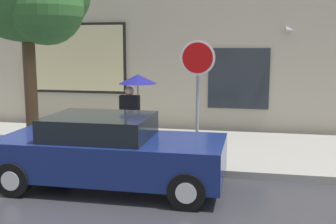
# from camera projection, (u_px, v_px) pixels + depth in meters

# --- Properties ---
(ground_plane) EXTENTS (60.00, 60.00, 0.00)m
(ground_plane) POSITION_uv_depth(u_px,v_px,m) (65.00, 184.00, 8.18)
(ground_plane) COLOR #333338
(sidewalk) EXTENTS (20.00, 4.00, 0.15)m
(sidewalk) POSITION_uv_depth(u_px,v_px,m) (114.00, 145.00, 11.08)
(sidewalk) COLOR gray
(sidewalk) RESTS_ON ground
(building_facade) EXTENTS (20.00, 0.67, 7.00)m
(building_facade) POSITION_uv_depth(u_px,v_px,m) (137.00, 19.00, 12.95)
(building_facade) COLOR #B2A893
(building_facade) RESTS_ON ground
(parked_car) EXTENTS (4.25, 1.85, 1.39)m
(parked_car) POSITION_uv_depth(u_px,v_px,m) (109.00, 152.00, 7.90)
(parked_car) COLOR navy
(parked_car) RESTS_ON ground
(pedestrian_with_umbrella) EXTENTS (0.91, 0.91, 1.86)m
(pedestrian_with_umbrella) POSITION_uv_depth(u_px,v_px,m) (135.00, 91.00, 9.93)
(pedestrian_with_umbrella) COLOR black
(pedestrian_with_umbrella) RESTS_ON sidewalk
(stop_sign) EXTENTS (0.76, 0.10, 2.65)m
(stop_sign) POSITION_uv_depth(u_px,v_px,m) (197.00, 76.00, 9.03)
(stop_sign) COLOR gray
(stop_sign) RESTS_ON sidewalk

